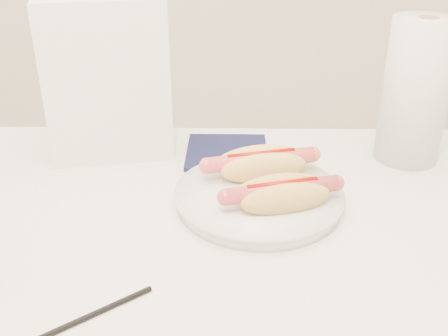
{
  "coord_description": "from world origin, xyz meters",
  "views": [
    {
      "loc": [
        0.08,
        -0.55,
        1.16
      ],
      "look_at": [
        0.07,
        0.1,
        0.82
      ],
      "focal_mm": 42.74,
      "sensor_mm": 36.0,
      "label": 1
    }
  ],
  "objects_px": {
    "paper_towel_roll": "(416,92)",
    "napkin_box": "(108,78)",
    "plate": "(259,199)",
    "hotdog_right": "(282,194)",
    "hotdog_left": "(261,164)",
    "table": "(173,290)"
  },
  "relations": [
    {
      "from": "paper_towel_roll",
      "to": "napkin_box",
      "type": "bearing_deg",
      "value": 177.94
    },
    {
      "from": "plate",
      "to": "paper_towel_roll",
      "type": "height_order",
      "value": "paper_towel_roll"
    },
    {
      "from": "hotdog_right",
      "to": "napkin_box",
      "type": "distance_m",
      "value": 0.36
    },
    {
      "from": "hotdog_left",
      "to": "napkin_box",
      "type": "relative_size",
      "value": 0.63
    },
    {
      "from": "paper_towel_roll",
      "to": "hotdog_left",
      "type": "bearing_deg",
      "value": -156.53
    },
    {
      "from": "plate",
      "to": "hotdog_left",
      "type": "bearing_deg",
      "value": 84.85
    },
    {
      "from": "hotdog_left",
      "to": "hotdog_right",
      "type": "bearing_deg",
      "value": -88.44
    },
    {
      "from": "hotdog_right",
      "to": "paper_towel_roll",
      "type": "xyz_separation_m",
      "value": [
        0.23,
        0.2,
        0.08
      ]
    },
    {
      "from": "plate",
      "to": "paper_towel_roll",
      "type": "distance_m",
      "value": 0.32
    },
    {
      "from": "table",
      "to": "hotdog_right",
      "type": "bearing_deg",
      "value": 29.47
    },
    {
      "from": "table",
      "to": "napkin_box",
      "type": "distance_m",
      "value": 0.38
    },
    {
      "from": "hotdog_right",
      "to": "paper_towel_roll",
      "type": "bearing_deg",
      "value": 25.57
    },
    {
      "from": "plate",
      "to": "napkin_box",
      "type": "distance_m",
      "value": 0.33
    },
    {
      "from": "hotdog_left",
      "to": "hotdog_right",
      "type": "height_order",
      "value": "hotdog_left"
    },
    {
      "from": "hotdog_left",
      "to": "paper_towel_roll",
      "type": "relative_size",
      "value": 0.7
    },
    {
      "from": "plate",
      "to": "hotdog_left",
      "type": "distance_m",
      "value": 0.06
    },
    {
      "from": "table",
      "to": "napkin_box",
      "type": "height_order",
      "value": "napkin_box"
    },
    {
      "from": "plate",
      "to": "hotdog_right",
      "type": "xyz_separation_m",
      "value": [
        0.03,
        -0.04,
        0.03
      ]
    },
    {
      "from": "plate",
      "to": "napkin_box",
      "type": "xyz_separation_m",
      "value": [
        -0.24,
        0.18,
        0.12
      ]
    },
    {
      "from": "hotdog_left",
      "to": "napkin_box",
      "type": "xyz_separation_m",
      "value": [
        -0.25,
        0.13,
        0.09
      ]
    },
    {
      "from": "hotdog_left",
      "to": "table",
      "type": "bearing_deg",
      "value": -139.6
    },
    {
      "from": "plate",
      "to": "paper_towel_roll",
      "type": "relative_size",
      "value": 1.0
    }
  ]
}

